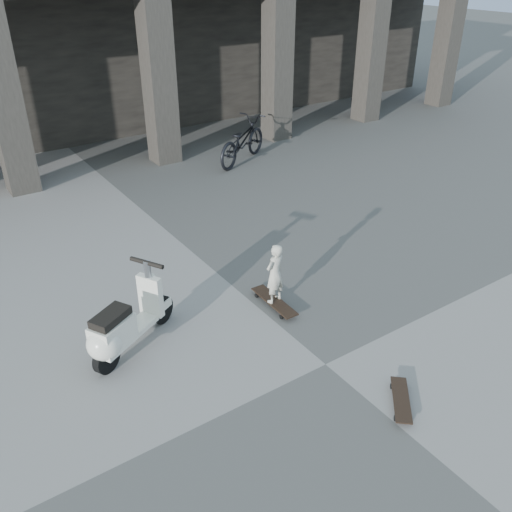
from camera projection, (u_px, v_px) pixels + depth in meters
ground at (326, 364)px, 7.17m from camera, size 90.00×90.00×0.00m
colonnade at (21, 21)px, 15.61m from camera, size 28.00×8.82×6.00m
longboard at (274, 302)px, 8.32m from camera, size 0.25×0.98×0.10m
skateboard_spare at (401, 400)px, 6.50m from camera, size 0.66×0.70×0.09m
child at (275, 274)px, 8.07m from camera, size 0.40×0.31×0.97m
scooter at (120, 329)px, 7.09m from camera, size 1.49×0.96×1.14m
bicycle at (242, 141)px, 13.82m from camera, size 2.23×1.66×1.12m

